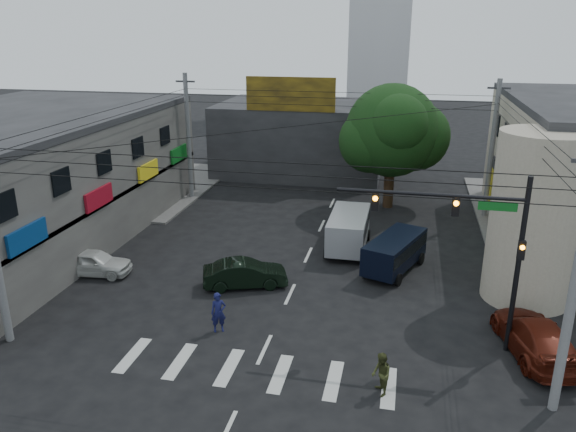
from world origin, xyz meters
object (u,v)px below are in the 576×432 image
(utility_pole_near_right, at_px, (575,286))
(pedestrian_olive, at_px, (381,374))
(utility_pole_far_left, at_px, (188,138))
(white_compact, at_px, (93,262))
(utility_pole_far_right, at_px, (492,151))
(traffic_officer, at_px, (218,312))
(traffic_gantry, at_px, (475,234))
(silver_minivan, at_px, (348,232))
(dark_sedan, at_px, (245,274))
(maroon_sedan, at_px, (535,337))
(navy_van, at_px, (395,254))
(street_tree, at_px, (392,131))

(utility_pole_near_right, distance_m, pedestrian_olive, 6.94)
(utility_pole_far_left, xyz_separation_m, white_compact, (0.00, -13.88, -3.93))
(utility_pole_far_right, xyz_separation_m, traffic_officer, (-12.75, -18.00, -3.72))
(traffic_gantry, distance_m, silver_minivan, 11.63)
(utility_pole_far_left, bearing_deg, traffic_officer, -65.38)
(traffic_officer, bearing_deg, pedestrian_olive, -50.23)
(dark_sedan, height_order, maroon_sedan, maroon_sedan)
(traffic_gantry, distance_m, traffic_officer, 10.87)
(navy_van, bearing_deg, silver_minivan, 67.82)
(utility_pole_far_left, relative_size, dark_sedan, 2.10)
(dark_sedan, xyz_separation_m, maroon_sedan, (12.87, -3.42, 0.07))
(traffic_gantry, relative_size, traffic_officer, 4.08)
(dark_sedan, bearing_deg, utility_pole_near_right, -137.93)
(utility_pole_far_left, height_order, navy_van, utility_pole_far_left)
(street_tree, height_order, white_compact, street_tree)
(street_tree, relative_size, utility_pole_far_left, 0.95)
(utility_pole_far_left, xyz_separation_m, navy_van, (15.31, -10.15, -3.67))
(utility_pole_near_right, relative_size, utility_pole_far_left, 1.00)
(utility_pole_near_right, relative_size, silver_minivan, 1.86)
(utility_pole_near_right, distance_m, white_compact, 22.37)
(utility_pole_far_left, relative_size, silver_minivan, 1.86)
(dark_sedan, height_order, white_compact, dark_sedan)
(traffic_gantry, bearing_deg, street_tree, 101.99)
(traffic_gantry, bearing_deg, maroon_sedan, -0.54)
(street_tree, xyz_separation_m, utility_pole_far_right, (6.50, -1.00, -0.87))
(street_tree, distance_m, traffic_gantry, 18.42)
(utility_pole_far_left, bearing_deg, navy_van, -33.54)
(traffic_gantry, relative_size, maroon_sedan, 1.31)
(traffic_gantry, xyz_separation_m, navy_van, (-3.02, 6.86, -3.90))
(traffic_gantry, height_order, pedestrian_olive, traffic_gantry)
(silver_minivan, bearing_deg, utility_pole_far_left, 58.81)
(dark_sedan, bearing_deg, street_tree, -43.30)
(dark_sedan, bearing_deg, white_compact, 72.19)
(street_tree, xyz_separation_m, utility_pole_near_right, (6.50, -21.50, -0.87))
(pedestrian_olive, bearing_deg, utility_pole_far_right, 143.13)
(utility_pole_near_right, relative_size, navy_van, 1.84)
(dark_sedan, xyz_separation_m, pedestrian_olive, (7.08, -7.32, 0.12))
(utility_pole_far_right, height_order, silver_minivan, utility_pole_far_right)
(utility_pole_near_right, height_order, silver_minivan, utility_pole_near_right)
(dark_sedan, relative_size, silver_minivan, 0.89)
(street_tree, relative_size, traffic_officer, 4.93)
(utility_pole_far_left, bearing_deg, silver_minivan, -31.12)
(traffic_officer, distance_m, pedestrian_olive, 7.55)
(utility_pole_far_left, relative_size, traffic_officer, 5.22)
(utility_pole_near_right, xyz_separation_m, dark_sedan, (-12.87, 6.89, -3.92))
(white_compact, relative_size, pedestrian_olive, 2.52)
(silver_minivan, bearing_deg, pedestrian_olive, -168.97)
(traffic_gantry, relative_size, pedestrian_olive, 4.48)
(street_tree, distance_m, pedestrian_olive, 22.43)
(utility_pole_near_right, xyz_separation_m, traffic_officer, (-12.75, 2.50, -3.72))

